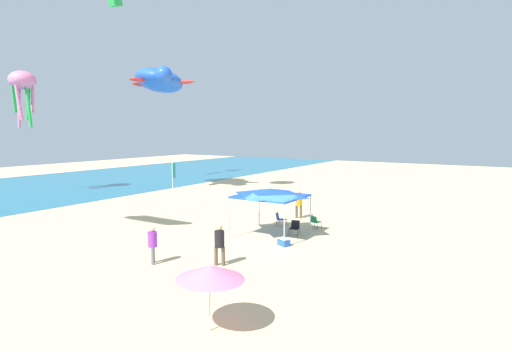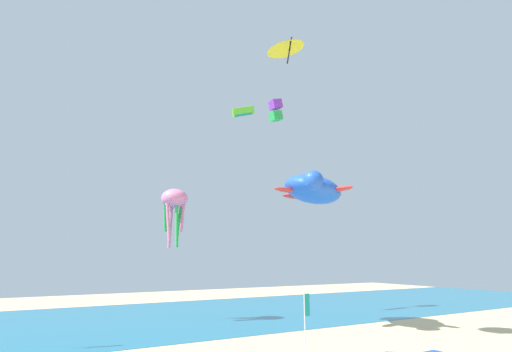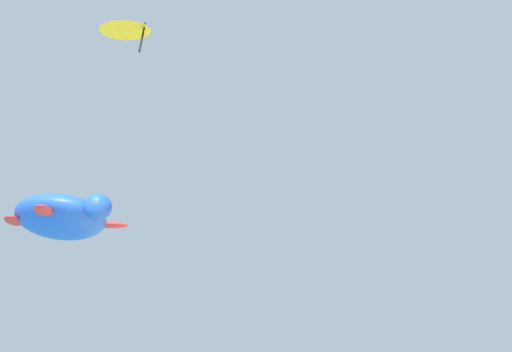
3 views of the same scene
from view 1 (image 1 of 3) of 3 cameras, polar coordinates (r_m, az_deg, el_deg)
The scene contains 13 objects.
ground at distance 22.31m, azimuth 1.44°, elevation -9.36°, with size 120.00×120.00×0.10m, color #D6BC8C.
canopy_tent at distance 23.08m, azimuth 2.07°, elevation -2.41°, with size 3.31×3.60×2.74m.
beach_umbrella at distance 12.41m, azimuth -6.48°, elevation -13.33°, with size 2.10×2.10×2.07m.
folding_chair_facing_ocean at distance 25.87m, azimuth 3.41°, elevation -5.97°, with size 0.64×0.72×0.82m.
folding_chair_left_of_tent at distance 23.70m, azimuth 5.48°, elevation -7.14°, with size 0.73×0.65×0.82m.
folding_chair_near_cooler at distance 25.32m, azimuth 8.30°, elevation -6.30°, with size 0.70×0.62×0.82m.
cooler_box at distance 21.54m, azimuth 3.94°, elevation -9.26°, with size 0.62×0.73×0.40m.
banner_flag at distance 30.29m, azimuth -11.62°, elevation -0.87°, with size 0.36×0.06×3.74m.
person_by_tent at distance 28.08m, azimuth 6.06°, elevation -3.69°, with size 0.45×0.51×1.89m.
person_kite_handler at distance 18.31m, azimuth -5.18°, elevation -9.20°, with size 0.44×0.47×1.86m.
person_far_stroller at distance 19.06m, azimuth -14.40°, elevation -8.97°, with size 0.41×0.41×1.74m.
kite_turtle_blue at distance 42.63m, azimuth -13.50°, elevation 12.99°, with size 7.90×7.92×3.12m.
kite_octopus_pink at distance 44.15m, azimuth -30.08°, elevation 11.25°, with size 2.36×2.36×5.23m.
Camera 1 is at (-18.47, -10.94, 6.00)m, focal length 28.36 mm.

